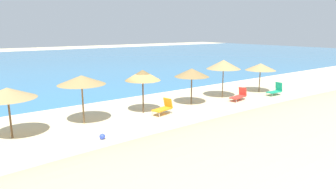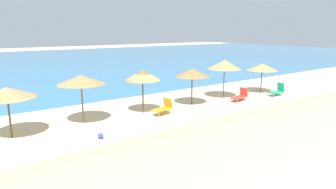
{
  "view_description": "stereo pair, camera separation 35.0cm",
  "coord_description": "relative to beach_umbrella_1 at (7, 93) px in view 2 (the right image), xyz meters",
  "views": [
    {
      "loc": [
        -9.98,
        -15.06,
        5.22
      ],
      "look_at": [
        1.53,
        0.23,
        1.05
      ],
      "focal_mm": 31.95,
      "sensor_mm": 36.0,
      "label": 1
    },
    {
      "loc": [
        -9.69,
        -15.27,
        5.22
      ],
      "look_at": [
        1.53,
        0.23,
        1.05
      ],
      "focal_mm": 31.95,
      "sensor_mm": 36.0,
      "label": 2
    }
  ],
  "objects": [
    {
      "name": "ground_plane",
      "position": [
        7.74,
        -0.63,
        -2.25
      ],
      "size": [
        160.0,
        160.0,
        0.0
      ],
      "primitive_type": "plane",
      "color": "beige"
    },
    {
      "name": "sea_water",
      "position": [
        7.74,
        34.95,
        -2.25
      ],
      "size": [
        160.0,
        61.06,
        0.01
      ],
      "primitive_type": "cube",
      "color": "teal",
      "rests_on": "ground_plane"
    },
    {
      "name": "dune_ridge",
      "position": [
        9.96,
        -10.39,
        -1.12
      ],
      "size": [
        47.88,
        7.4,
        2.26
      ],
      "primitive_type": "ellipsoid",
      "rotation": [
        0.0,
        0.0,
        -0.02
      ],
      "color": "#C9B586",
      "rests_on": "ground_plane"
    },
    {
      "name": "beach_umbrella_1",
      "position": [
        0.0,
        0.0,
        0.0
      ],
      "size": [
        2.67,
        2.67,
        2.53
      ],
      "color": "brown",
      "rests_on": "ground_plane"
    },
    {
      "name": "beach_umbrella_2",
      "position": [
        3.71,
        0.14,
        0.24
      ],
      "size": [
        2.64,
        2.64,
        2.76
      ],
      "color": "brown",
      "rests_on": "ground_plane"
    },
    {
      "name": "beach_umbrella_3",
      "position": [
        7.6,
        0.0,
        0.17
      ],
      "size": [
        2.25,
        2.25,
        2.77
      ],
      "color": "brown",
      "rests_on": "ground_plane"
    },
    {
      "name": "beach_umbrella_4",
      "position": [
        11.47,
        -0.23,
        0.03
      ],
      "size": [
        2.43,
        2.43,
        2.58
      ],
      "color": "brown",
      "rests_on": "ground_plane"
    },
    {
      "name": "beach_umbrella_5",
      "position": [
        14.88,
        -0.02,
        0.35
      ],
      "size": [
        2.61,
        2.61,
        2.95
      ],
      "color": "brown",
      "rests_on": "ground_plane"
    },
    {
      "name": "beach_umbrella_6",
      "position": [
        18.96,
        -0.44,
        -0.1
      ],
      "size": [
        2.53,
        2.53,
        2.45
      ],
      "color": "brown",
      "rests_on": "ground_plane"
    },
    {
      "name": "lounge_chair_0",
      "position": [
        19.0,
        -1.99,
        -1.85
      ],
      "size": [
        1.37,
        0.66,
        1.02
      ],
      "rotation": [
        0.0,
        0.0,
        1.53
      ],
      "color": "#199972",
      "rests_on": "ground_plane"
    },
    {
      "name": "lounge_chair_1",
      "position": [
        15.22,
        -1.4,
        -1.89
      ],
      "size": [
        1.62,
        0.89,
        0.92
      ],
      "rotation": [
        0.0,
        0.0,
        1.75
      ],
      "color": "red",
      "rests_on": "ground_plane"
    },
    {
      "name": "lounge_chair_2",
      "position": [
        8.43,
        -1.08,
        -1.81
      ],
      "size": [
        1.43,
        0.91,
        0.98
      ],
      "rotation": [
        0.0,
        0.0,
        1.78
      ],
      "color": "orange",
      "rests_on": "ground_plane"
    },
    {
      "name": "beach_ball",
      "position": [
        3.46,
        -2.82,
        -2.11
      ],
      "size": [
        0.28,
        0.28,
        0.28
      ],
      "primitive_type": "sphere",
      "color": "blue",
      "rests_on": "ground_plane"
    }
  ]
}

